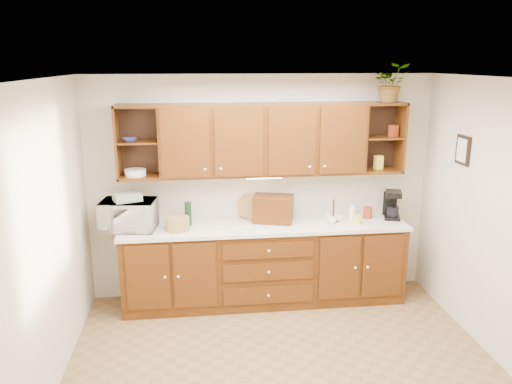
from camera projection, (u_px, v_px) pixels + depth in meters
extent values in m
plane|color=olive|center=(286.00, 374.00, 4.50)|extent=(4.00, 4.00, 0.00)
plane|color=white|center=(291.00, 79.00, 3.84)|extent=(4.00, 4.00, 0.00)
plane|color=beige|center=(261.00, 187.00, 5.85)|extent=(4.00, 0.00, 4.00)
plane|color=beige|center=(40.00, 249.00, 3.94)|extent=(0.00, 3.50, 3.50)
plane|color=beige|center=(511.00, 229.00, 4.40)|extent=(0.00, 3.50, 3.50)
cube|color=#331805|center=(265.00, 265.00, 5.78)|extent=(3.20, 0.60, 0.90)
cube|color=silver|center=(265.00, 226.00, 5.65)|extent=(3.24, 0.64, 0.04)
cube|color=#331805|center=(263.00, 140.00, 5.54)|extent=(2.30, 0.33, 0.80)
cube|color=black|center=(139.00, 140.00, 5.53)|extent=(0.45, 0.02, 0.80)
cube|color=black|center=(378.00, 135.00, 5.85)|extent=(0.45, 0.02, 0.80)
cube|color=#331805|center=(137.00, 142.00, 5.38)|extent=(0.43, 0.30, 0.02)
cube|color=#331805|center=(382.00, 137.00, 5.70)|extent=(0.43, 0.30, 0.02)
cube|color=#331805|center=(385.00, 103.00, 5.60)|extent=(0.45, 0.33, 0.03)
cube|color=white|center=(264.00, 177.00, 5.60)|extent=(0.40, 0.05, 0.02)
cube|color=black|center=(463.00, 150.00, 5.12)|extent=(0.03, 0.24, 0.30)
cylinder|color=#A98446|center=(178.00, 224.00, 5.45)|extent=(0.34, 0.34, 0.15)
imported|color=beige|center=(129.00, 215.00, 5.47)|extent=(0.64, 0.47, 0.32)
cube|color=tan|center=(127.00, 197.00, 5.41)|extent=(0.34, 0.30, 0.09)
cylinder|color=black|center=(188.00, 214.00, 5.60)|extent=(0.08, 0.08, 0.27)
cylinder|color=#A98446|center=(250.00, 218.00, 5.87)|extent=(0.32, 0.19, 0.31)
cube|color=#331805|center=(273.00, 209.00, 5.72)|extent=(0.50, 0.39, 0.31)
cylinder|color=#331805|center=(333.00, 211.00, 5.73)|extent=(0.02, 0.02, 0.27)
cylinder|color=#331805|center=(333.00, 221.00, 5.76)|extent=(0.11, 0.11, 0.01)
imported|color=white|center=(339.00, 218.00, 5.77)|extent=(0.11, 0.11, 0.08)
imported|color=white|center=(328.00, 217.00, 5.80)|extent=(0.11, 0.11, 0.08)
imported|color=white|center=(332.00, 220.00, 5.68)|extent=(0.11, 0.11, 0.08)
cylinder|color=maroon|center=(368.00, 213.00, 5.87)|extent=(0.13, 0.13, 0.13)
cylinder|color=white|center=(352.00, 212.00, 5.80)|extent=(0.10, 0.10, 0.18)
cylinder|color=yellow|center=(357.00, 220.00, 5.67)|extent=(0.10, 0.10, 0.10)
cube|color=black|center=(392.00, 217.00, 5.87)|extent=(0.24, 0.27, 0.04)
cube|color=black|center=(390.00, 203.00, 5.92)|extent=(0.17, 0.10, 0.28)
cube|color=black|center=(394.00, 194.00, 5.80)|extent=(0.24, 0.27, 0.06)
cylinder|color=black|center=(393.00, 212.00, 5.84)|extent=(0.17, 0.17, 0.12)
imported|color=navy|center=(130.00, 140.00, 5.34)|extent=(0.18, 0.18, 0.04)
cylinder|color=white|center=(135.00, 172.00, 5.45)|extent=(0.31, 0.31, 0.07)
cube|color=yellow|center=(378.00, 162.00, 5.77)|extent=(0.10, 0.09, 0.16)
cube|color=maroon|center=(393.00, 131.00, 5.68)|extent=(0.11, 0.10, 0.13)
imported|color=#999999|center=(391.00, 83.00, 5.50)|extent=(0.43, 0.39, 0.42)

